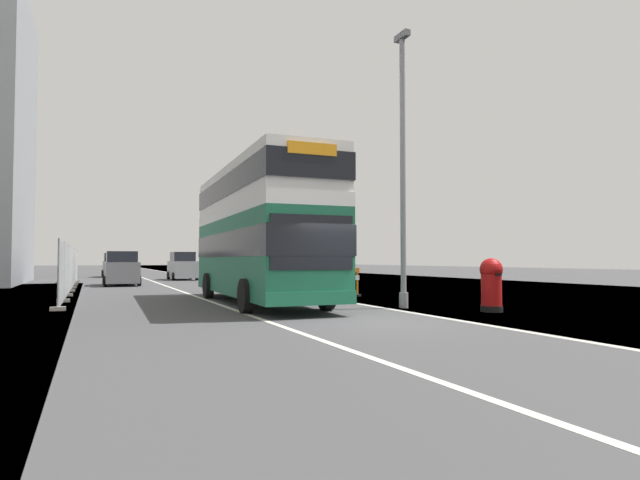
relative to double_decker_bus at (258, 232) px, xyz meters
The scene contains 11 objects.
ground 7.10m from the double_decker_bus, 78.53° to the right, with size 140.00×280.00×0.10m.
double_decker_bus is the anchor object (origin of this frame).
lamppost_foreground 5.49m from the double_decker_bus, 44.89° to the right, with size 0.29×0.70×8.92m.
red_pillar_postbox 8.10m from the double_decker_bus, 46.62° to the right, with size 0.67×0.67×1.59m.
roadworks_barrier 4.84m from the double_decker_bus, 22.85° to the left, with size 1.69×0.50×1.20m.
construction_site_fence 13.36m from the double_decker_bus, 118.65° to the left, with size 0.44×24.00×2.19m.
car_oncoming_near 16.18m from the double_decker_bus, 103.56° to the left, with size 2.03×4.38×2.03m.
car_receding_mid 23.14m from the double_decker_bus, 87.55° to the left, with size 1.90×4.40×2.12m.
car_receding_far 32.21m from the double_decker_bus, 96.26° to the left, with size 2.10×4.40×2.11m.
bare_tree_far_verge_mid 38.22m from the double_decker_bus, 108.12° to the left, with size 2.57×2.61×4.89m.
bare_tree_far_verge_far 48.79m from the double_decker_bus, 105.56° to the left, with size 3.13×2.77×4.23m.
Camera 1 is at (-6.22, -11.42, 1.55)m, focal length 29.45 mm.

